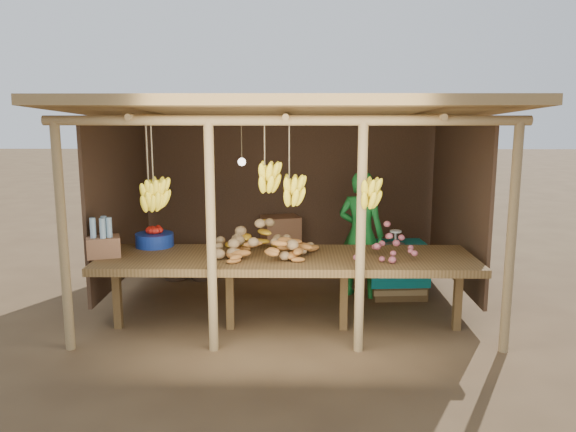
{
  "coord_description": "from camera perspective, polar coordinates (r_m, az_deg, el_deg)",
  "views": [
    {
      "loc": [
        0.09,
        -6.62,
        2.26
      ],
      "look_at": [
        0.0,
        0.0,
        1.05
      ],
      "focal_mm": 35.0,
      "sensor_mm": 36.0,
      "label": 1
    }
  ],
  "objects": [
    {
      "name": "stall_structure",
      "position": [
        6.53,
        -0.45,
        7.22
      ],
      "size": [
        4.7,
        3.5,
        2.43
      ],
      "color": "#9F7F52",
      "rests_on": "ground"
    },
    {
      "name": "ground",
      "position": [
        7.0,
        0.0,
        -8.49
      ],
      "size": [
        60.0,
        60.0,
        0.0
      ],
      "primitive_type": "plane",
      "color": "brown",
      "rests_on": "ground"
    },
    {
      "name": "tomato_basin",
      "position": [
        6.44,
        -13.41,
        -2.21
      ],
      "size": [
        0.42,
        0.42,
        0.22
      ],
      "rotation": [
        0.0,
        0.0,
        -0.24
      ],
      "color": "navy",
      "rests_on": "counter"
    },
    {
      "name": "carton_stack",
      "position": [
        8.06,
        -2.05,
        -3.32
      ],
      "size": [
        1.16,
        0.55,
        0.8
      ],
      "color": "#916041",
      "rests_on": "ground"
    },
    {
      "name": "onion_heap",
      "position": [
        5.77,
        10.06,
        -2.67
      ],
      "size": [
        0.83,
        0.67,
        0.35
      ],
      "primitive_type": null,
      "rotation": [
        0.0,
        0.0,
        0.4
      ],
      "color": "#A34F59",
      "rests_on": "counter"
    },
    {
      "name": "banana_pile",
      "position": [
        6.19,
        -3.11,
        -1.64
      ],
      "size": [
        0.66,
        0.42,
        0.35
      ],
      "primitive_type": null,
      "rotation": [
        0.0,
        0.0,
        -0.06
      ],
      "color": "gold",
      "rests_on": "counter"
    },
    {
      "name": "burlap_sacks",
      "position": [
        7.88,
        -10.03,
        -4.63
      ],
      "size": [
        0.79,
        0.41,
        0.56
      ],
      "color": "#4B3322",
      "rests_on": "ground"
    },
    {
      "name": "vendor",
      "position": [
        7.0,
        7.42,
        -1.85
      ],
      "size": [
        0.68,
        0.57,
        1.58
      ],
      "primitive_type": "imported",
      "rotation": [
        0.0,
        0.0,
        2.74
      ],
      "color": "#1A752B",
      "rests_on": "ground"
    },
    {
      "name": "bottle_box",
      "position": [
        6.11,
        -18.27,
        -2.46
      ],
      "size": [
        0.4,
        0.36,
        0.42
      ],
      "color": "#916041",
      "rests_on": "counter"
    },
    {
      "name": "potato_heap",
      "position": [
        5.87,
        -2.86,
        -2.21
      ],
      "size": [
        1.1,
        0.68,
        0.37
      ],
      "primitive_type": null,
      "rotation": [
        0.0,
        0.0,
        0.04
      ],
      "color": "#93744C",
      "rests_on": "counter"
    },
    {
      "name": "tarp_crate",
      "position": [
        7.19,
        11.0,
        -5.2
      ],
      "size": [
        0.77,
        0.67,
        0.87
      ],
      "color": "brown",
      "rests_on": "ground"
    },
    {
      "name": "sweet_potato_heap",
      "position": [
        5.76,
        -1.49,
        -2.53
      ],
      "size": [
        0.99,
        0.81,
        0.35
      ],
      "primitive_type": null,
      "rotation": [
        0.0,
        0.0,
        -0.41
      ],
      "color": "#AA692B",
      "rests_on": "counter"
    },
    {
      "name": "counter",
      "position": [
        5.87,
        -0.13,
        -4.66
      ],
      "size": [
        3.9,
        1.05,
        0.8
      ],
      "color": "brown",
      "rests_on": "ground"
    }
  ]
}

